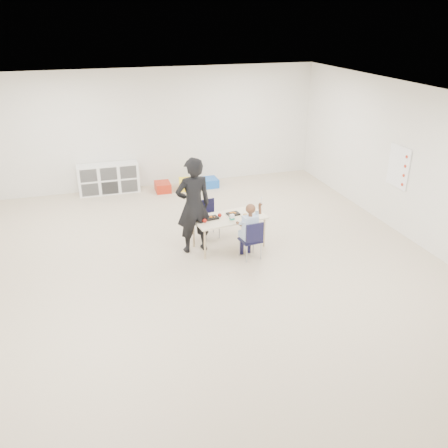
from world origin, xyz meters
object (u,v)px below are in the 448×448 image
object	(u,v)px
cubby_shelf	(109,178)
child	(251,229)
adult	(193,206)
table	(229,232)
chair_near	(250,239)

from	to	relation	value
cubby_shelf	child	bearing A→B (deg)	-63.22
cubby_shelf	adult	xyz separation A→B (m)	(1.20, -3.51, 0.52)
table	chair_near	distance (m)	0.57
child	cubby_shelf	distance (m)	4.57
cubby_shelf	adult	distance (m)	3.75
cubby_shelf	table	bearing A→B (deg)	-62.70
table	child	world-z (taller)	child
chair_near	child	distance (m)	0.20
chair_near	cubby_shelf	world-z (taller)	chair_near
table	chair_near	bearing A→B (deg)	-74.53
adult	table	bearing A→B (deg)	170.82
chair_near	cubby_shelf	size ratio (longest dim) A/B	0.51
table	child	distance (m)	0.62
child	table	bearing A→B (deg)	105.47
adult	chair_near	bearing A→B (deg)	141.66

